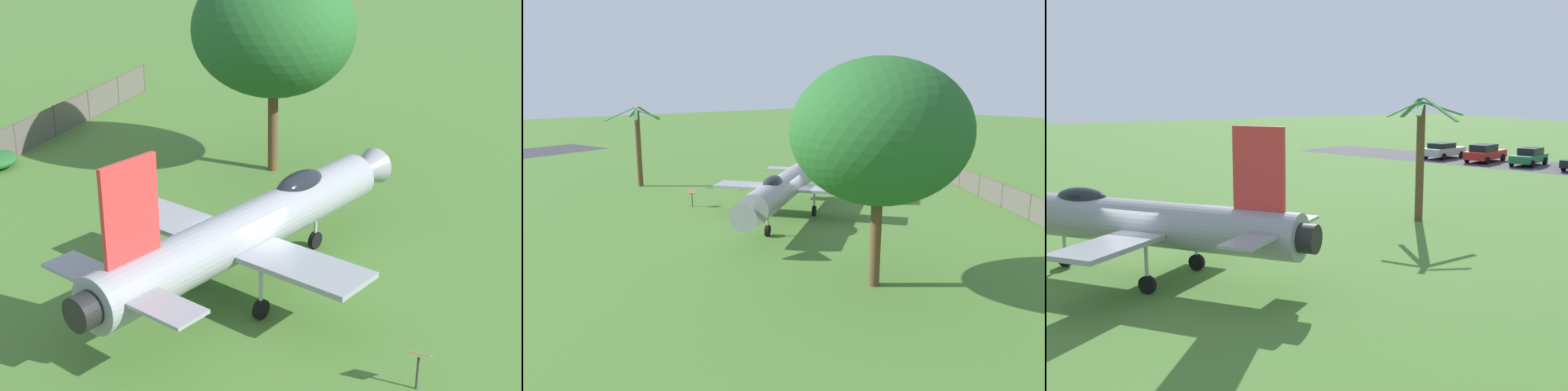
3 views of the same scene
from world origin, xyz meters
The scene contains 4 objects.
ground_plane centered at (0.00, 0.00, 0.00)m, with size 200.00×200.00×0.00m, color #47722D.
display_jet centered at (-0.21, 0.29, 2.02)m, with size 10.30×12.36×5.42m.
shade_tree centered at (-10.07, 3.57, 6.08)m, with size 6.80×6.78×8.85m.
info_plaque centered at (6.15, 2.81, 0.85)m, with size 0.68×0.72×1.14m.
Camera 1 is at (20.89, -5.01, 11.75)m, focal length 53.87 mm.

